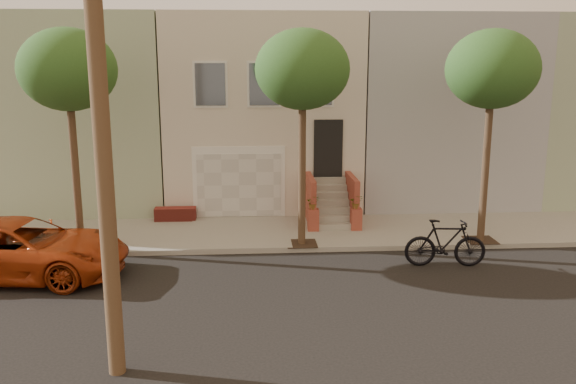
{
  "coord_description": "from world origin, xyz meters",
  "views": [
    {
      "loc": [
        -0.55,
        -13.45,
        5.59
      ],
      "look_at": [
        0.53,
        3.0,
        1.95
      ],
      "focal_mm": 37.75,
      "sensor_mm": 36.0,
      "label": 1
    }
  ],
  "objects": [
    {
      "name": "house_row",
      "position": [
        0.0,
        11.19,
        3.64
      ],
      "size": [
        33.1,
        11.7,
        7.0
      ],
      "color": "#BAAF9F",
      "rests_on": "sidewalk"
    },
    {
      "name": "tree_mid",
      "position": [
        1.0,
        3.9,
        5.26
      ],
      "size": [
        2.7,
        2.57,
        6.3
      ],
      "color": "#2D2116",
      "rests_on": "sidewalk"
    },
    {
      "name": "tree_right",
      "position": [
        6.5,
        3.9,
        5.26
      ],
      "size": [
        2.7,
        2.57,
        6.3
      ],
      "color": "#2D2116",
      "rests_on": "sidewalk"
    },
    {
      "name": "sidewalk",
      "position": [
        0.0,
        5.35,
        0.07
      ],
      "size": [
        40.0,
        3.7,
        0.15
      ],
      "primitive_type": "cube",
      "color": "gray",
      "rests_on": "ground"
    },
    {
      "name": "pickup_truck",
      "position": [
        -6.51,
        1.98,
        0.76
      ],
      "size": [
        5.72,
        3.09,
        1.52
      ],
      "primitive_type": "imported",
      "rotation": [
        0.0,
        0.0,
        1.47
      ],
      "color": "#9C320E",
      "rests_on": "ground"
    },
    {
      "name": "motorcycle",
      "position": [
        4.78,
        2.06,
        0.66
      ],
      "size": [
        2.26,
        0.82,
        1.33
      ],
      "primitive_type": "imported",
      "rotation": [
        0.0,
        0.0,
        1.48
      ],
      "color": "black",
      "rests_on": "ground"
    },
    {
      "name": "ground",
      "position": [
        0.0,
        0.0,
        0.0
      ],
      "size": [
        90.0,
        90.0,
        0.0
      ],
      "primitive_type": "plane",
      "color": "black",
      "rests_on": "ground"
    },
    {
      "name": "tree_left",
      "position": [
        -5.5,
        3.9,
        5.26
      ],
      "size": [
        2.7,
        2.57,
        6.3
      ],
      "color": "#2D2116",
      "rests_on": "sidewalk"
    }
  ]
}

